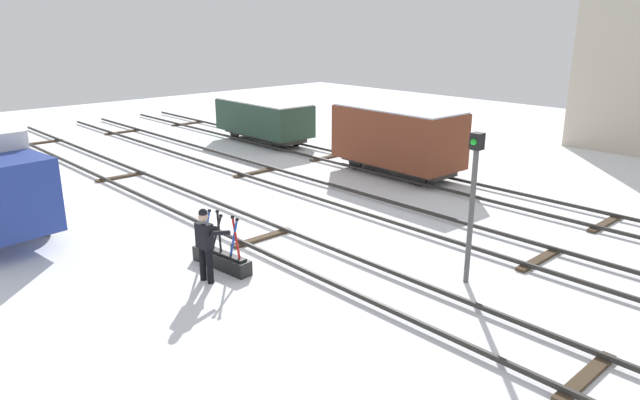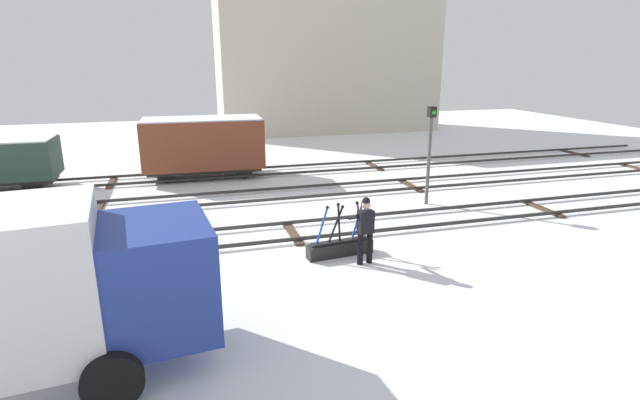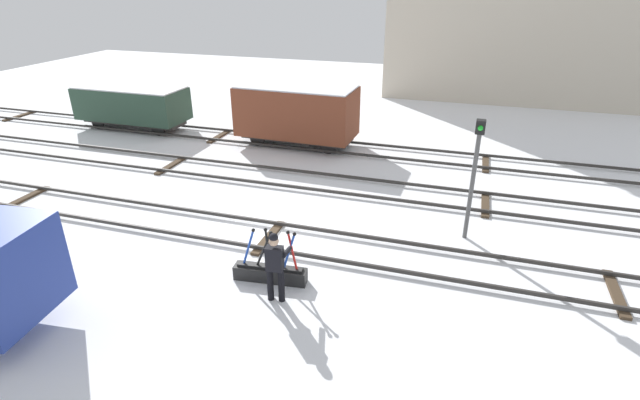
# 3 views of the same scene
# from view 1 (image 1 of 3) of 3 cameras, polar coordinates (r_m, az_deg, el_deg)

# --- Properties ---
(ground_plane) EXTENTS (60.00, 60.00, 0.00)m
(ground_plane) POSITION_cam_1_polar(r_m,az_deg,el_deg) (15.90, -5.68, -3.85)
(ground_plane) COLOR white
(track_main_line) EXTENTS (44.00, 1.94, 0.18)m
(track_main_line) POSITION_cam_1_polar(r_m,az_deg,el_deg) (15.86, -5.69, -3.48)
(track_main_line) COLOR #2D2B28
(track_main_line) RESTS_ON ground_plane
(track_siding_near) EXTENTS (44.00, 1.94, 0.18)m
(track_siding_near) POSITION_cam_1_polar(r_m,az_deg,el_deg) (18.48, 4.54, -0.40)
(track_siding_near) COLOR #2D2B28
(track_siding_near) RESTS_ON ground_plane
(track_siding_far) EXTENTS (44.00, 1.94, 0.18)m
(track_siding_far) POSITION_cam_1_polar(r_m,az_deg,el_deg) (21.41, 11.67, 1.75)
(track_siding_far) COLOR #2D2B28
(track_siding_far) RESTS_ON ground_plane
(switch_lever_frame) EXTENTS (1.83, 0.55, 1.45)m
(switch_lever_frame) POSITION_cam_1_polar(r_m,az_deg,el_deg) (14.16, -9.66, -5.62)
(switch_lever_frame) COLOR black
(switch_lever_frame) RESTS_ON ground_plane
(rail_worker) EXTENTS (0.59, 0.71, 1.75)m
(rail_worker) POSITION_cam_1_polar(r_m,az_deg,el_deg) (13.24, -11.18, -3.96)
(rail_worker) COLOR black
(rail_worker) RESTS_ON ground_plane
(signal_post) EXTENTS (0.24, 0.32, 3.44)m
(signal_post) POSITION_cam_1_polar(r_m,az_deg,el_deg) (13.00, 14.81, 0.76)
(signal_post) COLOR #4C4C4C
(signal_post) RESTS_ON ground_plane
(freight_car_back_track) EXTENTS (5.06, 2.39, 2.59)m
(freight_car_back_track) POSITION_cam_1_polar(r_m,az_deg,el_deg) (22.31, 7.63, 6.17)
(freight_car_back_track) COLOR #2D2B28
(freight_car_back_track) RESTS_ON ground_plane
(freight_car_far_end) EXTENTS (5.26, 2.12, 2.03)m
(freight_car_far_end) POSITION_cam_1_polar(r_m,az_deg,el_deg) (28.33, -5.57, 8.00)
(freight_car_far_end) COLOR #2D2B28
(freight_car_far_end) RESTS_ON ground_plane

